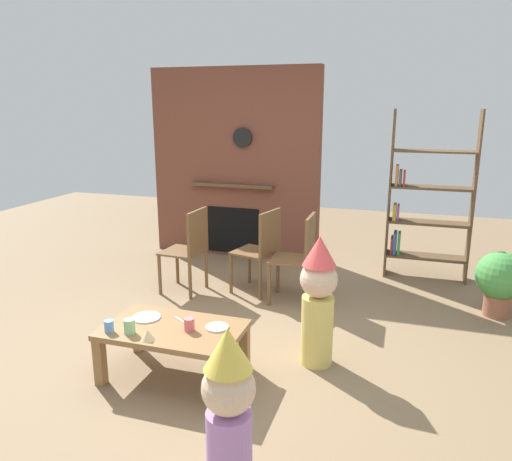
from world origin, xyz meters
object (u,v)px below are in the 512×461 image
Objects in this scene: paper_cup_near_right at (130,326)px; paper_plate_front at (217,327)px; potted_plant_tall at (500,279)px; dining_chair_middle at (262,247)px; dining_chair_left at (190,246)px; paper_cup_near_left at (189,324)px; birthday_cake_slice at (148,335)px; child_in_pink at (318,298)px; coffee_table at (173,335)px; dining_chair_right at (300,253)px; paper_plate_rear at (147,317)px; bookshelf at (424,203)px; child_with_cone_hat at (229,413)px; paper_cup_center at (109,326)px.

paper_plate_front is at bearing 25.98° from paper_cup_near_right.
dining_chair_middle is at bearing -176.82° from potted_plant_tall.
paper_cup_near_right is 0.12× the size of dining_chair_left.
paper_cup_near_left is 0.93× the size of birthday_cake_slice.
child_in_pink reaches higher than dining_chair_middle.
paper_cup_near_right is (-0.24, -0.18, 0.12)m from coffee_table.
paper_plate_rear is at bearing 61.76° from dining_chair_right.
coffee_table is 1.11× the size of dining_chair_right.
dining_chair_right reaches higher than paper_plate_front.
dining_chair_middle is at bearing -146.77° from bookshelf.
paper_cup_near_left is (0.13, -0.01, 0.11)m from coffee_table.
paper_plate_rear is 3.24m from potted_plant_tall.
child_in_pink reaches higher than dining_chair_left.
paper_plate_rear is 1.51m from child_with_cone_hat.
child_with_cone_hat reaches higher than paper_cup_near_left.
paper_cup_center is at bearing -114.56° from paper_plate_rear.
bookshelf is 1.87× the size of child_in_pink.
potted_plant_tall is (2.49, 2.13, -0.06)m from birthday_cake_slice.
paper_cup_near_left is at bearing 118.65° from dining_chair_left.
dining_chair_middle reaches higher than paper_cup_near_left.
paper_cup_center is 1.53m from child_in_pink.
dining_chair_right is at bearing 75.82° from paper_cup_near_left.
dining_chair_left is at bearing 96.69° from paper_cup_center.
potted_plant_tall is (0.71, -0.91, -0.51)m from bookshelf.
potted_plant_tall reaches higher than paper_cup_near_left.
paper_plate_rear is 1.30m from child_in_pink.
child_with_cone_hat reaches higher than potted_plant_tall.
dining_chair_middle is (-0.83, 1.27, -0.03)m from child_in_pink.
dining_chair_right reaches higher than birthday_cake_slice.
birthday_cake_slice is (-0.07, -0.23, 0.10)m from coffee_table.
birthday_cake_slice is at bearing -58.44° from paper_plate_rear.
paper_plate_rear is (-1.97, -2.73, -0.47)m from bookshelf.
child_with_cone_hat is 0.93× the size of child_in_pink.
potted_plant_tall is (3.01, 0.33, -0.15)m from dining_chair_left.
paper_cup_near_right is at bearing 1.80° from child_in_pink.
paper_cup_center is 0.08× the size of child_in_pink.
paper_cup_near_left reaches higher than paper_plate_front.
dining_chair_left is 1.45× the size of potted_plant_tall.
birthday_cake_slice is 2.02m from dining_chair_middle.
paper_cup_center is (-2.10, -3.02, -0.44)m from bookshelf.
dining_chair_left is at bearing -10.58° from child_with_cone_hat.
dining_chair_right is at bearing 71.52° from birthday_cake_slice.
child_in_pink is 1.52m from dining_chair_middle.
paper_cup_center reaches higher than coffee_table.
bookshelf is 3.60m from paper_cup_near_right.
dining_chair_left reaches higher than paper_cup_center.
birthday_cake_slice is 1.27m from child_in_pink.
child_with_cone_hat is 2.84m from dining_chair_middle.
paper_cup_near_right reaches higher than coffee_table.
dining_chair_left and dining_chair_middle have the same top height.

